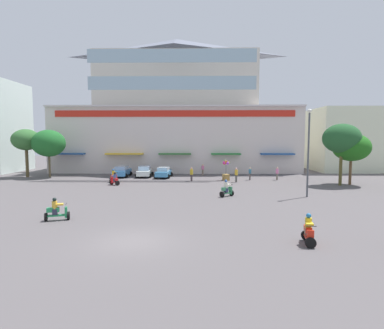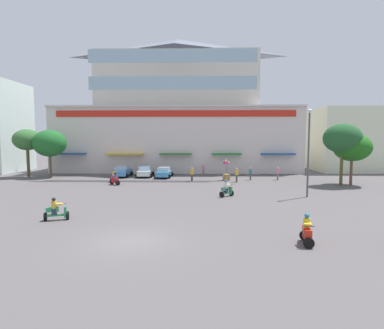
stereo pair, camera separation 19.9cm
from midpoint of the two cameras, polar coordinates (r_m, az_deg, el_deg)
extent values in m
plane|color=#565052|center=(29.12, -5.37, -5.51)|extent=(128.00, 128.00, 0.00)
cube|color=silver|center=(51.22, -2.48, 4.44)|extent=(37.69, 11.31, 9.74)
cube|color=beige|center=(52.52, -2.48, 14.49)|extent=(24.72, 10.18, 8.58)
pyramid|color=slate|center=(53.77, -2.50, 20.46)|extent=(25.21, 10.41, 2.78)
cube|color=red|center=(45.65, -2.98, 9.27)|extent=(34.68, 0.12, 0.91)
cube|color=silver|center=(45.71, -2.99, 10.66)|extent=(37.69, 0.70, 0.24)
cube|color=#214A8B|center=(48.62, -21.12, 1.83)|extent=(4.18, 1.10, 0.20)
cube|color=gold|center=(46.19, -11.99, 1.91)|extent=(5.43, 1.10, 0.20)
cube|color=#2D662E|center=(45.08, -2.88, 1.94)|extent=(4.64, 1.10, 0.20)
cube|color=#217331|center=(45.15, 6.47, 1.92)|extent=(4.23, 1.10, 0.20)
cube|color=#1E4D90|center=(46.40, 15.58, 1.85)|extent=(4.77, 1.10, 0.20)
cube|color=#99B7C6|center=(41.63, -3.47, 14.64)|extent=(21.75, 0.08, 1.72)
cube|color=#99B7C6|center=(42.35, -3.50, 19.21)|extent=(21.75, 0.08, 1.72)
cube|color=beige|center=(56.77, 27.77, 4.01)|extent=(13.09, 9.62, 9.90)
cylinder|color=brown|center=(47.38, -27.60, 0.24)|extent=(0.40, 0.40, 3.75)
ellipsoid|color=#32642F|center=(47.26, -27.75, 4.03)|extent=(3.61, 3.80, 2.81)
cylinder|color=brown|center=(39.11, 27.16, -1.29)|extent=(0.30, 0.30, 2.82)
ellipsoid|color=#1F6119|center=(38.94, 27.32, 2.82)|extent=(3.99, 4.33, 3.08)
cylinder|color=brown|center=(45.74, -24.29, -0.23)|extent=(0.28, 0.28, 3.04)
ellipsoid|color=#1E6026|center=(45.59, -24.42, 3.56)|extent=(4.30, 4.10, 3.55)
cylinder|color=brown|center=(38.07, 25.72, -0.69)|extent=(0.33, 0.33, 3.75)
ellipsoid|color=#215228|center=(37.92, 25.91, 4.30)|extent=(4.10, 3.65, 3.22)
cube|color=#4087C8|center=(43.33, -12.41, -1.38)|extent=(1.73, 4.26, 0.68)
cube|color=#9EB2CA|center=(43.27, -12.42, -0.60)|extent=(1.46, 2.14, 0.50)
cylinder|color=black|center=(44.84, -13.01, -1.59)|extent=(0.60, 0.17, 0.60)
cylinder|color=black|center=(44.43, -10.94, -1.61)|extent=(0.60, 0.17, 0.60)
cylinder|color=black|center=(42.33, -13.93, -1.98)|extent=(0.60, 0.17, 0.60)
cylinder|color=black|center=(41.90, -11.76, -2.01)|extent=(0.60, 0.17, 0.60)
cube|color=silver|center=(42.67, -8.42, -1.44)|extent=(1.85, 4.05, 0.65)
cube|color=#93AFCC|center=(42.61, -8.43, -0.64)|extent=(1.52, 2.05, 0.54)
cylinder|color=black|center=(44.03, -9.30, -1.64)|extent=(0.61, 0.19, 0.60)
cylinder|color=black|center=(43.83, -7.14, -1.65)|extent=(0.61, 0.19, 0.60)
cylinder|color=black|center=(41.61, -9.77, -2.02)|extent=(0.61, 0.19, 0.60)
cylinder|color=black|center=(41.39, -7.48, -2.03)|extent=(0.61, 0.19, 0.60)
cube|color=#438FC5|center=(41.56, -4.99, -1.58)|extent=(1.85, 4.05, 0.63)
cube|color=#A4B6C0|center=(41.50, -5.00, -0.83)|extent=(1.50, 2.06, 0.47)
cylinder|color=black|center=(42.94, -5.76, -1.77)|extent=(0.61, 0.20, 0.60)
cylinder|color=black|center=(42.67, -3.64, -1.79)|extent=(0.61, 0.20, 0.60)
cylinder|color=black|center=(40.54, -6.40, -2.16)|extent=(0.61, 0.20, 0.60)
cylinder|color=black|center=(40.26, -4.16, -2.19)|extent=(0.61, 0.20, 0.60)
cylinder|color=black|center=(39.06, -13.44, -2.59)|extent=(0.54, 0.23, 0.52)
cylinder|color=black|center=(37.93, -14.23, -2.83)|extent=(0.54, 0.23, 0.52)
cube|color=red|center=(38.49, -13.83, -2.62)|extent=(0.46, 1.14, 0.10)
cube|color=red|center=(38.23, -13.99, -2.05)|extent=(0.42, 0.75, 0.28)
cube|color=red|center=(38.92, -13.53, -2.24)|extent=(0.34, 0.19, 0.71)
cylinder|color=black|center=(38.88, -13.53, -1.42)|extent=(0.52, 0.12, 0.04)
cube|color=#797252|center=(38.34, -13.92, -2.21)|extent=(0.36, 0.33, 0.36)
cylinder|color=gold|center=(38.29, -13.93, -1.53)|extent=(0.37, 0.37, 0.56)
sphere|color=#285DA2|center=(38.25, -13.95, -0.95)|extent=(0.25, 0.25, 0.25)
cube|color=gold|center=(38.53, -13.76, -1.44)|extent=(0.41, 0.49, 0.10)
cylinder|color=black|center=(21.85, -21.49, -8.63)|extent=(0.29, 0.54, 0.52)
cylinder|color=black|center=(22.02, -24.95, -8.64)|extent=(0.29, 0.54, 0.52)
cube|color=#248B51|center=(21.91, -23.23, -8.49)|extent=(1.20, 0.61, 0.10)
cube|color=#248B51|center=(21.87, -23.89, -7.53)|extent=(0.80, 0.50, 0.28)
cube|color=#248B51|center=(21.81, -21.86, -8.04)|extent=(0.23, 0.35, 0.68)
cylinder|color=black|center=(21.70, -21.83, -6.64)|extent=(0.19, 0.51, 0.04)
cube|color=#2E3044|center=(21.88, -23.60, -7.84)|extent=(0.36, 0.39, 0.36)
cylinder|color=gold|center=(21.79, -23.64, -6.76)|extent=(0.40, 0.40, 0.48)
sphere|color=black|center=(21.72, -23.67, -5.84)|extent=(0.25, 0.25, 0.25)
cube|color=gold|center=(21.75, -22.88, -6.69)|extent=(0.52, 0.45, 0.10)
cylinder|color=black|center=(28.65, 7.39, -5.18)|extent=(0.44, 0.50, 0.52)
cylinder|color=black|center=(27.84, 5.66, -5.45)|extent=(0.44, 0.50, 0.52)
cube|color=#328053|center=(28.23, 6.54, -5.19)|extent=(0.99, 0.87, 0.10)
cube|color=#328053|center=(28.02, 6.23, -4.46)|extent=(0.70, 0.65, 0.28)
cube|color=#328053|center=(28.52, 7.23, -4.73)|extent=(0.31, 0.34, 0.69)
cylinder|color=black|center=(28.45, 7.28, -3.63)|extent=(0.35, 0.43, 0.04)
cube|color=#2A2E51|center=(28.10, 6.37, -4.68)|extent=(0.42, 0.42, 0.36)
cylinder|color=beige|center=(28.03, 6.38, -3.77)|extent=(0.45, 0.45, 0.54)
sphere|color=#32599F|center=(27.98, 6.39, -3.01)|extent=(0.25, 0.25, 0.25)
cube|color=beige|center=(28.21, 6.76, -3.67)|extent=(0.56, 0.54, 0.10)
cylinder|color=black|center=(16.27, 20.87, -13.25)|extent=(0.54, 0.23, 0.52)
cylinder|color=black|center=(17.36, 20.18, -12.07)|extent=(0.54, 0.23, 0.52)
cube|color=red|center=(16.80, 20.52, -12.45)|extent=(0.45, 1.06, 0.10)
cube|color=red|center=(16.89, 20.44, -10.99)|extent=(0.40, 0.69, 0.28)
cube|color=red|center=(16.31, 20.82, -12.34)|extent=(0.34, 0.19, 0.69)
cylinder|color=black|center=(16.13, 20.89, -10.50)|extent=(0.52, 0.12, 0.04)
cube|color=#7D6550|center=(16.83, 20.48, -11.47)|extent=(0.36, 0.33, 0.36)
cylinder|color=gold|center=(16.72, 20.52, -10.01)|extent=(0.37, 0.37, 0.53)
sphere|color=#22689D|center=(16.63, 20.56, -8.77)|extent=(0.25, 0.25, 0.25)
cube|color=gold|center=(16.46, 20.68, -10.15)|extent=(0.41, 0.49, 0.10)
cylinder|color=black|center=(36.53, -14.24, -3.12)|extent=(0.46, 0.48, 0.52)
cylinder|color=black|center=(35.50, -13.23, -3.32)|extent=(0.46, 0.48, 0.52)
cube|color=red|center=(36.01, -13.74, -3.12)|extent=(0.97, 0.94, 0.10)
cube|color=red|center=(35.78, -13.57, -2.64)|extent=(0.70, 0.69, 0.28)
cube|color=red|center=(36.40, -14.15, -2.82)|extent=(0.32, 0.33, 0.64)
cylinder|color=black|center=(36.36, -14.19, -1.99)|extent=(0.38, 0.40, 0.04)
cube|color=#303342|center=(35.87, -13.65, -2.81)|extent=(0.42, 0.42, 0.36)
cylinder|color=#3B5288|center=(35.82, -13.66, -2.13)|extent=(0.45, 0.45, 0.50)
sphere|color=black|center=(35.78, -13.67, -1.56)|extent=(0.25, 0.25, 0.25)
cube|color=#3B5288|center=(36.05, -13.89, -2.05)|extent=(0.55, 0.55, 0.10)
cylinder|color=#4A4A45|center=(37.40, 8.29, -2.58)|extent=(0.32, 0.32, 0.85)
cylinder|color=gold|center=(37.32, 8.31, -1.45)|extent=(0.51, 0.51, 0.63)
sphere|color=tan|center=(37.27, 8.32, -0.79)|extent=(0.24, 0.24, 0.24)
cylinder|color=#4A3C3E|center=(38.02, 0.14, -2.44)|extent=(0.33, 0.33, 0.81)
cylinder|color=gold|center=(37.93, 0.14, -1.36)|extent=(0.54, 0.54, 0.64)
sphere|color=tan|center=(37.89, 0.14, -0.70)|extent=(0.23, 0.23, 0.23)
cylinder|color=#6E6459|center=(40.39, 15.50, -2.20)|extent=(0.28, 0.28, 0.79)
cylinder|color=pink|center=(40.31, 15.52, -1.21)|extent=(0.45, 0.45, 0.61)
sphere|color=tan|center=(40.27, 15.53, -0.62)|extent=(0.22, 0.22, 0.22)
cylinder|color=#564D4B|center=(39.52, 10.76, -2.23)|extent=(0.27, 0.27, 0.84)
cylinder|color=#2F6681|center=(39.44, 10.77, -1.24)|extent=(0.44, 0.44, 0.54)
sphere|color=tan|center=(39.41, 10.78, -0.70)|extent=(0.21, 0.21, 0.21)
cylinder|color=#7F6856|center=(44.25, 2.23, -1.43)|extent=(0.33, 0.33, 0.78)
cylinder|color=pink|center=(44.18, 2.24, -0.57)|extent=(0.54, 0.54, 0.54)
sphere|color=tan|center=(44.14, 2.24, -0.08)|extent=(0.23, 0.23, 0.23)
cylinder|color=#474C51|center=(29.31, 20.64, 1.58)|extent=(0.16, 0.16, 7.43)
ellipsoid|color=silver|center=(29.37, 20.87, 9.19)|extent=(0.40, 0.40, 0.28)
cube|color=olive|center=(39.02, 6.45, -2.33)|extent=(0.88, 1.05, 0.75)
cylinder|color=#4C4C4C|center=(38.91, 6.46, -0.90)|extent=(0.04, 0.04, 1.20)
sphere|color=yellow|center=(38.88, 6.87, 0.33)|extent=(0.35, 0.35, 0.35)
sphere|color=#DF339B|center=(38.95, 6.56, 0.50)|extent=(0.36, 0.36, 0.36)
sphere|color=#52C347|center=(39.09, 6.34, 0.62)|extent=(0.32, 0.32, 0.32)
sphere|color=orange|center=(38.94, 6.17, 0.24)|extent=(0.40, 0.40, 0.40)
sphere|color=#EB3497|center=(38.74, 6.12, 0.33)|extent=(0.40, 0.40, 0.40)
sphere|color=orange|center=(38.70, 6.47, 0.47)|extent=(0.39, 0.39, 0.39)
sphere|color=#9E43CF|center=(38.70, 6.72, 0.25)|extent=(0.40, 0.40, 0.40)
camera|label=1|loc=(0.10, -89.81, 0.02)|focal=29.23mm
camera|label=2|loc=(0.10, 90.19, -0.02)|focal=29.23mm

